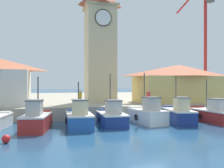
# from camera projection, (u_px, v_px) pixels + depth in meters

# --- Properties ---
(ground_plane) EXTENTS (300.00, 300.00, 0.00)m
(ground_plane) POSITION_uv_depth(u_px,v_px,m) (151.00, 136.00, 17.87)
(ground_plane) COLOR navy
(quay_wharf) EXTENTS (120.00, 40.00, 1.26)m
(quay_wharf) POSITION_uv_depth(u_px,v_px,m) (87.00, 100.00, 45.43)
(quay_wharf) COLOR #A89E89
(quay_wharf) RESTS_ON ground
(fishing_boat_left_outer) EXTENTS (2.50, 4.44, 4.09)m
(fishing_boat_left_outer) POSITION_uv_depth(u_px,v_px,m) (36.00, 120.00, 19.86)
(fishing_boat_left_outer) COLOR #AD2823
(fishing_boat_left_outer) RESTS_ON ground
(fishing_boat_left_inner) EXTENTS (2.16, 4.62, 3.69)m
(fishing_boat_left_inner) POSITION_uv_depth(u_px,v_px,m) (79.00, 118.00, 20.96)
(fishing_boat_left_inner) COLOR #2356A8
(fishing_boat_left_inner) RESTS_ON ground
(fishing_boat_mid_left) EXTENTS (2.16, 4.54, 4.41)m
(fishing_boat_mid_left) POSITION_uv_depth(u_px,v_px,m) (112.00, 117.00, 22.18)
(fishing_boat_mid_left) COLOR navy
(fishing_boat_mid_left) RESTS_ON ground
(fishing_boat_center) EXTENTS (2.57, 4.39, 4.51)m
(fishing_boat_center) POSITION_uv_depth(u_px,v_px,m) (147.00, 114.00, 23.20)
(fishing_boat_center) COLOR silver
(fishing_boat_center) RESTS_ON ground
(fishing_boat_mid_right) EXTENTS (2.49, 4.99, 4.17)m
(fishing_boat_mid_right) POSITION_uv_depth(u_px,v_px,m) (178.00, 114.00, 23.42)
(fishing_boat_mid_right) COLOR navy
(fishing_boat_mid_right) RESTS_ON ground
(fishing_boat_right_inner) EXTENTS (2.63, 5.33, 3.98)m
(fishing_boat_right_inner) POSITION_uv_depth(u_px,v_px,m) (212.00, 114.00, 24.36)
(fishing_boat_right_inner) COLOR #AD2823
(fishing_boat_right_inner) RESTS_ON ground
(clock_tower) EXTENTS (4.08, 4.08, 16.51)m
(clock_tower) POSITION_uv_depth(u_px,v_px,m) (100.00, 40.00, 33.32)
(clock_tower) COLOR beige
(clock_tower) RESTS_ON quay_wharf
(warehouse_right) EXTENTS (10.86, 6.24, 4.62)m
(warehouse_right) POSITION_uv_depth(u_px,v_px,m) (179.00, 83.00, 32.68)
(warehouse_right) COLOR tan
(warehouse_right) RESTS_ON quay_wharf
(port_crane_near) EXTENTS (2.12, 10.84, 21.14)m
(port_crane_near) POSITION_uv_depth(u_px,v_px,m) (204.00, 51.00, 47.83)
(port_crane_near) COLOR maroon
(port_crane_near) RESTS_ON quay_wharf
(mooring_buoy) EXTENTS (0.51, 0.51, 0.51)m
(mooring_buoy) POSITION_uv_depth(u_px,v_px,m) (6.00, 139.00, 15.58)
(mooring_buoy) COLOR red
(mooring_buoy) RESTS_ON ground
(dock_worker_near_tower) EXTENTS (0.34, 0.22, 1.62)m
(dock_worker_near_tower) POSITION_uv_depth(u_px,v_px,m) (148.00, 97.00, 27.70)
(dock_worker_near_tower) COLOR #33333D
(dock_worker_near_tower) RESTS_ON quay_wharf
(dock_worker_along_quay) EXTENTS (0.34, 0.22, 1.62)m
(dock_worker_along_quay) POSITION_uv_depth(u_px,v_px,m) (80.00, 98.00, 26.31)
(dock_worker_along_quay) COLOR #33333D
(dock_worker_along_quay) RESTS_ON quay_wharf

